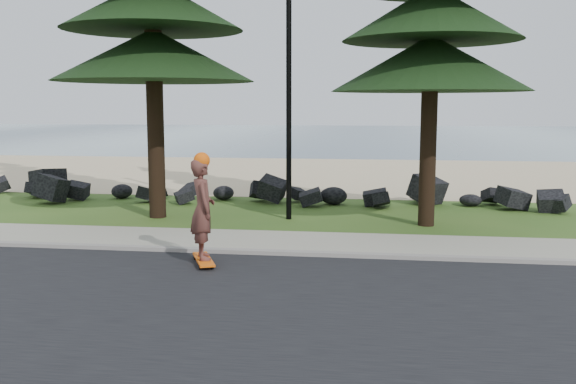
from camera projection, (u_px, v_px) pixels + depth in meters
name	position (u px, v px, depth m)	size (l,w,h in m)	color
ground	(268.00, 245.00, 13.67)	(160.00, 160.00, 0.00)	#2E5219
road	(215.00, 312.00, 9.25)	(160.00, 7.00, 0.02)	black
kerb	(260.00, 252.00, 12.78)	(160.00, 0.20, 0.10)	gray
sidewalk	(270.00, 241.00, 13.86)	(160.00, 2.00, 0.08)	gray
beach_sand	(325.00, 173.00, 27.90)	(160.00, 15.00, 0.01)	beige
ocean	(355.00, 135.00, 63.71)	(160.00, 58.00, 0.01)	#334D62
seawall_boulders	(300.00, 205.00, 19.17)	(60.00, 2.40, 1.10)	black
lamp_post	(289.00, 59.00, 16.25)	(0.25, 0.14, 8.14)	black
skateboarder	(203.00, 209.00, 11.85)	(0.70, 1.14, 2.09)	#EB5E0D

